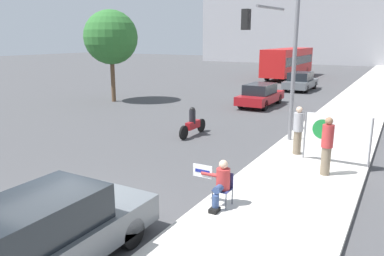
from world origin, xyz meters
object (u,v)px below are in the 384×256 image
city_bus_on_road (288,61)px  street_tree_near_curb (111,37)px  protest_banner (336,137)px  parked_car_curbside (44,236)px  pedestrian_behind (298,130)px  car_on_road_midblock (301,81)px  motorcycle_on_road (193,123)px  car_on_road_nearest (260,95)px  seated_protester (221,182)px  traffic_light_pole (275,47)px  jogger_on_sidewalk (327,146)px

city_bus_on_road → street_tree_near_curb: 22.16m
protest_banner → parked_car_curbside: bearing=-111.7°
protest_banner → pedestrian_behind: bearing=166.4°
car_on_road_midblock → motorcycle_on_road: bearing=-91.3°
motorcycle_on_road → car_on_road_nearest: bearing=89.7°
seated_protester → traffic_light_pole: 7.87m
traffic_light_pole → protest_banner: bearing=-37.8°
motorcycle_on_road → street_tree_near_curb: street_tree_near_curb is taller
car_on_road_nearest → city_bus_on_road: size_ratio=0.40×
car_on_road_midblock → motorcycle_on_road: (-0.38, -17.32, -0.19)m
pedestrian_behind → car_on_road_nearest: size_ratio=0.38×
pedestrian_behind → car_on_road_nearest: (-4.75, 9.47, -0.31)m
motorcycle_on_road → protest_banner: bearing=-11.3°
jogger_on_sidewalk → pedestrian_behind: (-1.28, 1.68, -0.03)m
parked_car_curbside → street_tree_near_curb: (-11.83, 15.32, 3.48)m
seated_protester → protest_banner: 5.25m
parked_car_curbside → motorcycle_on_road: size_ratio=2.10×
parked_car_curbside → city_bus_on_road: bearing=99.2°
pedestrian_behind → car_on_road_midblock: (-4.41, 18.22, -0.28)m
traffic_light_pole → parked_car_curbside: size_ratio=1.21×
protest_banner → car_on_road_nearest: bearing=121.8°
pedestrian_behind → street_tree_near_curb: street_tree_near_curb is taller
car_on_road_midblock → street_tree_near_curb: (-9.59, -11.97, 3.49)m
city_bus_on_road → motorcycle_on_road: city_bus_on_road is taller
car_on_road_midblock → motorcycle_on_road: 17.33m
seated_protester → motorcycle_on_road: 7.46m
jogger_on_sidewalk → seated_protester: bearing=83.1°
jogger_on_sidewalk → pedestrian_behind: bearing=-32.4°
pedestrian_behind → traffic_light_pole: size_ratio=0.31×
jogger_on_sidewalk → traffic_light_pole: traffic_light_pole is taller
street_tree_near_curb → jogger_on_sidewalk: bearing=-27.4°
parked_car_curbside → car_on_road_nearest: bearing=97.9°
traffic_light_pole → car_on_road_nearest: bearing=112.8°
car_on_road_midblock → city_bus_on_road: 10.00m
seated_protester → city_bus_on_road: 33.57m
city_bus_on_road → car_on_road_midblock: bearing=-68.4°
car_on_road_midblock → city_bus_on_road: (-3.66, 9.25, 1.06)m
car_on_road_midblock → street_tree_near_curb: 15.73m
city_bus_on_road → motorcycle_on_road: (3.28, -26.57, -1.26)m
jogger_on_sidewalk → protest_banner: (0.04, 1.36, -0.05)m
traffic_light_pole → parked_car_curbside: (-0.57, -11.01, -3.08)m
pedestrian_behind → car_on_road_midblock: 18.75m
jogger_on_sidewalk → protest_banner: 1.36m
protest_banner → motorcycle_on_road: size_ratio=0.97×
seated_protester → street_tree_near_curb: (-13.47, 11.48, 3.48)m
traffic_light_pole → parked_car_curbside: 11.44m
jogger_on_sidewalk → parked_car_curbside: bearing=85.2°
car_on_road_nearest → motorcycle_on_road: 8.57m
jogger_on_sidewalk → car_on_road_nearest: jogger_on_sidewalk is taller
pedestrian_behind → parked_car_curbside: (-2.17, -9.07, -0.27)m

